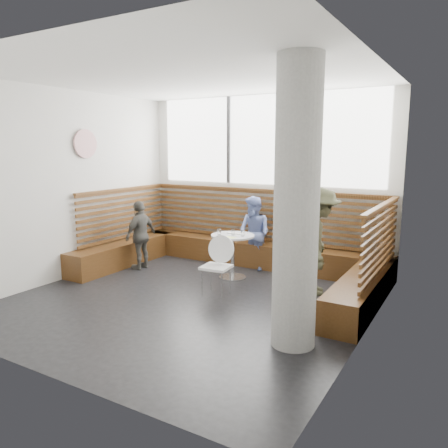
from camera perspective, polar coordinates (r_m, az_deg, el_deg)
The scene contains 15 objects.
room at distance 6.22m, azimuth -4.63°, elevation 4.08°, with size 5.00×5.00×3.20m.
booth at distance 7.92m, azimuth 2.82°, elevation -3.39°, with size 5.00×2.50×1.44m.
concrete_column at distance 4.83m, azimuth 9.45°, elevation 2.25°, with size 0.50×0.50×3.20m, color gray.
wall_art at distance 8.12m, azimuth -17.66°, elevation 9.96°, with size 0.50×0.50×0.03m, color white.
cafe_table at distance 7.50m, azimuth 1.14°, elevation -3.04°, with size 0.74×0.74×0.76m.
cafe_chair at distance 6.70m, azimuth -0.72°, elevation -4.81°, with size 0.43×0.42×0.90m.
adult_man at distance 6.83m, azimuth 12.32°, elevation -2.22°, with size 1.06×0.61×1.64m, color #3F412B.
child_back at distance 8.03m, azimuth 3.94°, elevation -1.23°, with size 0.66×0.51×1.36m, color #7488CA.
child_left at distance 8.22m, azimuth -10.82°, elevation -1.43°, with size 0.75×0.31×1.27m, color #51504A.
plate_near at distance 7.61m, azimuth 1.07°, elevation -1.13°, with size 0.19×0.19×0.01m, color white.
plate_far at distance 7.53m, azimuth 2.40°, elevation -1.26°, with size 0.19×0.19×0.01m, color white.
glass_left at distance 7.46m, azimuth -0.63°, elevation -1.00°, with size 0.07×0.07×0.10m, color white.
glass_mid at distance 7.43m, azimuth 1.18°, elevation -1.07°, with size 0.06×0.06×0.10m, color white.
glass_right at distance 7.34m, azimuth 2.46°, elevation -1.21°, with size 0.06×0.06×0.10m, color white.
menu_card at distance 7.23m, azimuth 0.76°, elevation -1.75°, with size 0.19×0.13×0.00m, color #A5C64C.
Camera 1 is at (3.54, -5.07, 2.24)m, focal length 35.00 mm.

